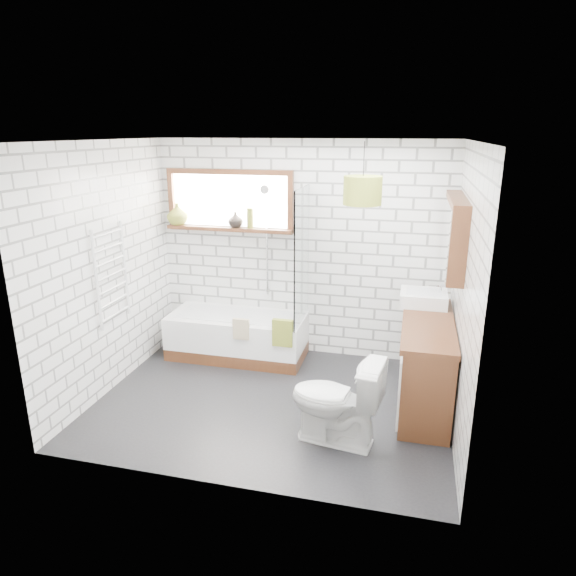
% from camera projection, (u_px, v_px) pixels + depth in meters
% --- Properties ---
extents(floor, '(3.40, 2.60, 0.01)m').
position_uv_depth(floor, '(272.00, 402.00, 5.11)').
color(floor, black).
rests_on(floor, ground).
extents(ceiling, '(3.40, 2.60, 0.01)m').
position_uv_depth(ceiling, '(269.00, 140.00, 4.37)').
color(ceiling, white).
rests_on(ceiling, ground).
extents(wall_back, '(3.40, 0.01, 2.50)m').
position_uv_depth(wall_back, '(301.00, 250.00, 5.95)').
color(wall_back, white).
rests_on(wall_back, ground).
extents(wall_front, '(3.40, 0.01, 2.50)m').
position_uv_depth(wall_front, '(219.00, 333.00, 3.53)').
color(wall_front, white).
rests_on(wall_front, ground).
extents(wall_left, '(0.01, 2.60, 2.50)m').
position_uv_depth(wall_left, '(107.00, 270.00, 5.13)').
color(wall_left, white).
rests_on(wall_left, ground).
extents(wall_right, '(0.01, 2.60, 2.50)m').
position_uv_depth(wall_right, '(464.00, 295.00, 4.35)').
color(wall_right, white).
rests_on(wall_right, ground).
extents(window, '(1.52, 0.16, 0.68)m').
position_uv_depth(window, '(229.00, 201.00, 5.94)').
color(window, '#3C1E10').
rests_on(window, wall_back).
extents(towel_radiator, '(0.06, 0.52, 1.00)m').
position_uv_depth(towel_radiator, '(111.00, 275.00, 5.13)').
color(towel_radiator, white).
rests_on(towel_radiator, wall_left).
extents(mirror_cabinet, '(0.16, 1.20, 0.70)m').
position_uv_depth(mirror_cabinet, '(454.00, 234.00, 4.81)').
color(mirror_cabinet, '#3C1E10').
rests_on(mirror_cabinet, wall_right).
extents(shower_riser, '(0.02, 0.02, 1.30)m').
position_uv_depth(shower_riser, '(267.00, 241.00, 5.97)').
color(shower_riser, silver).
rests_on(shower_riser, wall_back).
extents(bathtub, '(1.59, 0.70, 0.51)m').
position_uv_depth(bathtub, '(237.00, 336.00, 6.07)').
color(bathtub, white).
rests_on(bathtub, floor).
extents(shower_screen, '(0.02, 0.72, 1.50)m').
position_uv_depth(shower_screen, '(302.00, 257.00, 5.60)').
color(shower_screen, white).
rests_on(shower_screen, bathtub).
extents(towel_green, '(0.22, 0.06, 0.30)m').
position_uv_depth(towel_green, '(283.00, 333.00, 5.53)').
color(towel_green, olive).
rests_on(towel_green, bathtub).
extents(towel_beige, '(0.18, 0.05, 0.24)m').
position_uv_depth(towel_beige, '(241.00, 329.00, 5.64)').
color(towel_beige, tan).
rests_on(towel_beige, bathtub).
extents(vanity, '(0.48, 1.49, 0.86)m').
position_uv_depth(vanity, '(426.00, 363.00, 4.97)').
color(vanity, '#3C1E10').
rests_on(vanity, floor).
extents(basin, '(0.47, 0.41, 0.14)m').
position_uv_depth(basin, '(423.00, 298.00, 5.30)').
color(basin, white).
rests_on(basin, vanity).
extents(tap, '(0.04, 0.04, 0.17)m').
position_uv_depth(tap, '(440.00, 293.00, 5.25)').
color(tap, silver).
rests_on(tap, vanity).
extents(toilet, '(0.55, 0.83, 0.79)m').
position_uv_depth(toilet, '(336.00, 400.00, 4.35)').
color(toilet, white).
rests_on(toilet, floor).
extents(vase_olive, '(0.29, 0.29, 0.26)m').
position_uv_depth(vase_olive, '(177.00, 216.00, 6.12)').
color(vase_olive, olive).
rests_on(vase_olive, window).
extents(vase_dark, '(0.21, 0.21, 0.18)m').
position_uv_depth(vase_dark, '(235.00, 221.00, 5.96)').
color(vase_dark, black).
rests_on(vase_dark, window).
extents(bottle, '(0.09, 0.09, 0.23)m').
position_uv_depth(bottle, '(250.00, 220.00, 5.91)').
color(bottle, olive).
rests_on(bottle, window).
extents(pendant, '(0.33, 0.33, 0.24)m').
position_uv_depth(pendant, '(363.00, 190.00, 4.32)').
color(pendant, olive).
rests_on(pendant, ceiling).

